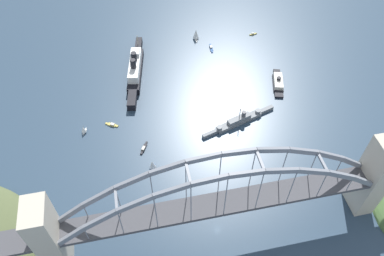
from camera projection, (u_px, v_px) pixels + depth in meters
ground_plane at (218, 229)px, 244.65m from camera, size 1400.00×1400.00×0.00m
harbor_arch_bridge at (220, 204)px, 219.38m from camera, size 253.58×19.17×73.73m
ocean_liner at (135, 69)px, 336.35m from camera, size 23.23×90.45×22.04m
naval_cruiser at (239, 120)px, 301.95m from camera, size 63.91×22.22×16.17m
harbor_ferry_steamer at (278, 82)px, 330.85m from camera, size 16.19×35.67×7.80m
small_boat_0 at (144, 148)px, 286.23m from camera, size 7.00×11.59×2.13m
small_boat_1 at (84, 130)px, 294.51m from camera, size 4.95×6.53×7.56m
small_boat_2 at (211, 48)px, 364.60m from camera, size 3.28×13.00×2.18m
small_boat_3 at (112, 125)px, 301.47m from camera, size 10.16×6.73×2.04m
small_boat_4 at (196, 34)px, 370.99m from camera, size 6.19×10.52×11.66m
small_boat_5 at (253, 34)px, 378.85m from camera, size 7.87×2.19×2.13m
small_boat_6 at (153, 165)px, 271.99m from camera, size 6.54×8.33×9.45m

